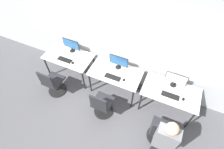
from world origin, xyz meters
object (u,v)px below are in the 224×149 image
object	(u,v)px
mouse_center	(124,80)
person_right	(163,142)
monitor_center	(119,61)
keyboard_center	(113,77)
monitor_left	(71,45)
mouse_left	(73,63)
mouse_right	(183,99)
keyboard_left	(65,60)
office_chair_left	(53,84)
office_chair_center	(102,105)
monitor_right	(176,79)
keyboard_right	(170,96)
office_chair_right	(160,132)

from	to	relation	value
mouse_center	person_right	distance (m)	1.57
monitor_center	keyboard_center	bearing A→B (deg)	-90.00
monitor_left	mouse_left	bearing A→B (deg)	-57.12
mouse_right	keyboard_left	bearing A→B (deg)	-179.01
office_chair_left	person_right	size ratio (longest dim) A/B	0.58
office_chair_center	monitor_right	size ratio (longest dim) A/B	1.94
keyboard_center	office_chair_center	world-z (taller)	office_chair_center
keyboard_left	office_chair_left	size ratio (longest dim) A/B	0.42
keyboard_right	person_right	world-z (taller)	person_right
mouse_center	monitor_right	xyz separation A→B (m)	(1.08, 0.34, 0.20)
mouse_left	office_chair_center	size ratio (longest dim) A/B	0.10
office_chair_left	mouse_right	size ratio (longest dim) A/B	10.11
monitor_left	keyboard_center	world-z (taller)	monitor_left
keyboard_left	mouse_left	size ratio (longest dim) A/B	4.29
office_chair_left	monitor_center	xyz separation A→B (m)	(1.42, 0.89, 0.58)
mouse_left	person_right	bearing A→B (deg)	-22.16
keyboard_center	mouse_right	distance (m)	1.62
keyboard_center	monitor_left	bearing A→B (deg)	164.02
office_chair_right	mouse_right	bearing A→B (deg)	72.06
monitor_left	keyboard_center	distance (m)	1.42
office_chair_left	mouse_right	xyz separation A→B (m)	(3.05, 0.61, 0.39)
keyboard_left	keyboard_right	world-z (taller)	same
monitor_center	person_right	xyz separation A→B (m)	(1.43, -1.38, -0.12)
monitor_left	office_chair_left	world-z (taller)	monitor_left
mouse_left	keyboard_center	world-z (taller)	mouse_left
keyboard_right	person_right	distance (m)	1.08
office_chair_left	keyboard_right	xyz separation A→B (m)	(2.77, 0.59, 0.38)
office_chair_left	monitor_right	distance (m)	2.98
office_chair_center	keyboard_right	world-z (taller)	office_chair_center
mouse_left	mouse_right	bearing A→B (deg)	1.37
monitor_left	keyboard_right	size ratio (longest dim) A/B	1.22
office_chair_left	person_right	xyz separation A→B (m)	(2.86, -0.49, 0.47)
monitor_right	keyboard_right	size ratio (longest dim) A/B	1.22
mouse_left	office_chair_right	bearing A→B (deg)	-15.00
office_chair_center	mouse_right	distance (m)	1.80
keyboard_left	monitor_center	size ratio (longest dim) A/B	0.82
monitor_center	office_chair_center	size ratio (longest dim) A/B	0.52
office_chair_center	monitor_right	world-z (taller)	monitor_right
office_chair_left	mouse_right	bearing A→B (deg)	11.35
monitor_left	monitor_center	xyz separation A→B (m)	(1.35, -0.04, 0.00)
keyboard_center	person_right	world-z (taller)	person_right
monitor_right	mouse_right	size ratio (longest dim) A/B	5.21
monitor_right	office_chair_right	distance (m)	1.18
keyboard_center	person_right	distance (m)	1.77
office_chair_left	keyboard_right	bearing A→B (deg)	12.04
monitor_left	monitor_right	bearing A→B (deg)	-0.50
monitor_left	mouse_right	world-z (taller)	monitor_left
mouse_left	office_chair_left	distance (m)	0.74
monitor_left	mouse_right	distance (m)	2.99
office_chair_left	monitor_center	size ratio (longest dim) A/B	1.94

